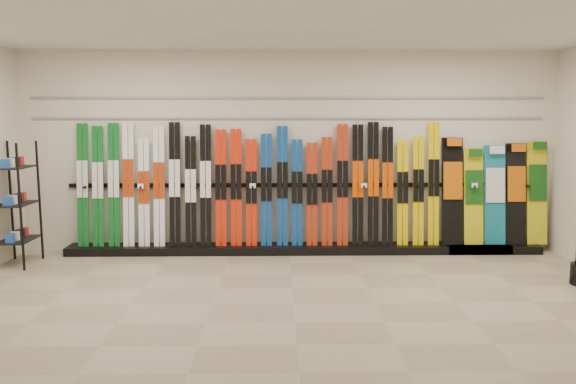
{
  "coord_description": "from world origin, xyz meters",
  "views": [
    {
      "loc": [
        -0.17,
        -5.93,
        2.07
      ],
      "look_at": [
        -0.04,
        1.0,
        1.1
      ],
      "focal_mm": 35.0,
      "sensor_mm": 36.0,
      "label": 1
    }
  ],
  "objects": [
    {
      "name": "floor",
      "position": [
        0.0,
        0.0,
        0.0
      ],
      "size": [
        8.0,
        8.0,
        0.0
      ],
      "primitive_type": "plane",
      "color": "gray",
      "rests_on": "ground"
    },
    {
      "name": "back_wall",
      "position": [
        0.0,
        2.5,
        1.5
      ],
      "size": [
        8.0,
        0.0,
        8.0
      ],
      "primitive_type": "plane",
      "rotation": [
        1.57,
        0.0,
        0.0
      ],
      "color": "beige",
      "rests_on": "floor"
    },
    {
      "name": "ceiling",
      "position": [
        0.0,
        0.0,
        3.0
      ],
      "size": [
        8.0,
        8.0,
        0.0
      ],
      "primitive_type": "plane",
      "rotation": [
        3.14,
        0.0,
        0.0
      ],
      "color": "silver",
      "rests_on": "back_wall"
    },
    {
      "name": "ski_rack_base",
      "position": [
        0.22,
        2.28,
        0.06
      ],
      "size": [
        8.0,
        0.4,
        0.12
      ],
      "primitive_type": "cube",
      "color": "black",
      "rests_on": "floor"
    },
    {
      "name": "skis",
      "position": [
        -0.47,
        2.33,
        0.98
      ],
      "size": [
        5.38,
        0.22,
        1.83
      ],
      "color": "#0D631F",
      "rests_on": "ski_rack_base"
    },
    {
      "name": "snowboards",
      "position": [
        3.08,
        2.36,
        0.88
      ],
      "size": [
        1.59,
        0.25,
        1.6
      ],
      "color": "black",
      "rests_on": "ski_rack_base"
    },
    {
      "name": "accessory_rack",
      "position": [
        -3.75,
        1.69,
        0.85
      ],
      "size": [
        0.4,
        0.6,
        1.69
      ],
      "primitive_type": "cube",
      "color": "black",
      "rests_on": "floor"
    },
    {
      "name": "slatwall_rail_0",
      "position": [
        0.0,
        2.48,
        2.0
      ],
      "size": [
        7.6,
        0.02,
        0.03
      ],
      "primitive_type": "cube",
      "color": "gray",
      "rests_on": "back_wall"
    },
    {
      "name": "slatwall_rail_1",
      "position": [
        0.0,
        2.48,
        2.3
      ],
      "size": [
        7.6,
        0.02,
        0.03
      ],
      "primitive_type": "cube",
      "color": "gray",
      "rests_on": "back_wall"
    }
  ]
}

